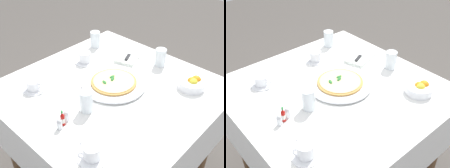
# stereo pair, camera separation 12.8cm
# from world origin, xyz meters

# --- Properties ---
(dining_table) EXTENTS (1.08, 1.08, 0.74)m
(dining_table) POSITION_xyz_m (0.00, 0.00, 0.61)
(dining_table) COLOR white
(dining_table) RESTS_ON ground_plane
(pizza_plate) EXTENTS (0.36, 0.36, 0.02)m
(pizza_plate) POSITION_xyz_m (0.04, 0.01, 0.76)
(pizza_plate) COLOR white
(pizza_plate) RESTS_ON dining_table
(pizza) EXTENTS (0.26, 0.26, 0.02)m
(pizza) POSITION_xyz_m (0.04, 0.01, 0.77)
(pizza) COLOR #C68E47
(pizza) RESTS_ON pizza_plate
(coffee_cup_far_right) EXTENTS (0.13, 0.13, 0.07)m
(coffee_cup_far_right) POSITION_xyz_m (-0.40, -0.28, 0.78)
(coffee_cup_far_right) COLOR white
(coffee_cup_far_right) RESTS_ON dining_table
(coffee_cup_center_back) EXTENTS (0.13, 0.13, 0.07)m
(coffee_cup_center_back) POSITION_xyz_m (0.10, 0.31, 0.78)
(coffee_cup_center_back) COLOR white
(coffee_cup_center_back) RESTS_ON dining_table
(coffee_cup_near_right) EXTENTS (0.13, 0.13, 0.06)m
(coffee_cup_near_right) POSITION_xyz_m (-0.29, 0.30, 0.77)
(coffee_cup_near_right) COLOR white
(coffee_cup_near_right) RESTS_ON dining_table
(water_glass_near_left) EXTENTS (0.07, 0.07, 0.11)m
(water_glass_near_left) POSITION_xyz_m (0.39, -0.05, 0.79)
(water_glass_near_left) COLOR white
(water_glass_near_left) RESTS_ON dining_table
(water_glass_right_edge) EXTENTS (0.07, 0.07, 0.11)m
(water_glass_right_edge) POSITION_xyz_m (-0.21, -0.04, 0.80)
(water_glass_right_edge) COLOR white
(water_glass_right_edge) RESTS_ON dining_table
(water_glass_left_edge) EXTENTS (0.07, 0.07, 0.11)m
(water_glass_left_edge) POSITION_xyz_m (0.29, 0.42, 0.79)
(water_glass_left_edge) COLOR white
(water_glass_left_edge) RESTS_ON dining_table
(napkin_folded) EXTENTS (0.25, 0.19, 0.02)m
(napkin_folded) POSITION_xyz_m (0.34, 0.15, 0.75)
(napkin_folded) COLOR white
(napkin_folded) RESTS_ON dining_table
(dinner_knife) EXTENTS (0.19, 0.10, 0.01)m
(dinner_knife) POSITION_xyz_m (0.34, 0.15, 0.77)
(dinner_knife) COLOR silver
(dinner_knife) RESTS_ON napkin_folded
(citrus_bowl) EXTENTS (0.15, 0.15, 0.06)m
(citrus_bowl) POSITION_xyz_m (0.32, -0.32, 0.77)
(citrus_bowl) COLOR white
(citrus_bowl) RESTS_ON dining_table
(hot_sauce_bottle) EXTENTS (0.02, 0.02, 0.08)m
(hot_sauce_bottle) POSITION_xyz_m (-0.35, -0.03, 0.78)
(hot_sauce_bottle) COLOR #B7140F
(hot_sauce_bottle) RESTS_ON dining_table
(salt_shaker) EXTENTS (0.03, 0.03, 0.06)m
(salt_shaker) POSITION_xyz_m (-0.33, -0.02, 0.77)
(salt_shaker) COLOR white
(salt_shaker) RESTS_ON dining_table
(pepper_shaker) EXTENTS (0.03, 0.03, 0.06)m
(pepper_shaker) POSITION_xyz_m (-0.38, -0.04, 0.77)
(pepper_shaker) COLOR white
(pepper_shaker) RESTS_ON dining_table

